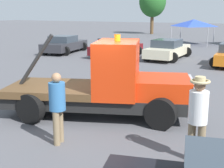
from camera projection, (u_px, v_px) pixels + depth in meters
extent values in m
plane|color=#545459|center=(98.00, 115.00, 9.77)|extent=(160.00, 160.00, 0.00)
cube|color=black|center=(98.00, 99.00, 9.65)|extent=(5.83, 3.57, 0.35)
cube|color=red|center=(163.00, 87.00, 9.30)|extent=(2.04, 2.15, 0.55)
cube|color=silver|center=(191.00, 88.00, 9.20)|extent=(0.72, 1.78, 0.50)
cube|color=red|center=(117.00, 68.00, 9.35)|extent=(1.82, 2.33, 1.62)
cube|color=brown|center=(54.00, 88.00, 9.77)|extent=(3.29, 2.84, 0.22)
cylinder|color=black|center=(36.00, 60.00, 9.63)|extent=(1.16, 0.51, 1.63)
cylinder|color=orange|center=(117.00, 38.00, 9.15)|extent=(0.18, 0.18, 0.20)
cylinder|color=black|center=(159.00, 95.00, 10.37)|extent=(0.88, 0.26, 0.88)
cylinder|color=black|center=(161.00, 114.00, 8.49)|extent=(0.88, 0.26, 0.88)
cylinder|color=black|center=(52.00, 92.00, 10.84)|extent=(0.88, 0.26, 0.88)
cylinder|color=black|center=(30.00, 109.00, 8.97)|extent=(0.88, 0.26, 0.88)
cylinder|color=#847051|center=(191.00, 141.00, 6.72)|extent=(0.16, 0.16, 0.88)
cylinder|color=#847051|center=(201.00, 144.00, 6.59)|extent=(0.16, 0.16, 0.88)
cylinder|color=white|center=(198.00, 107.00, 6.48)|extent=(0.40, 0.40, 0.70)
sphere|color=brown|center=(200.00, 85.00, 6.37)|extent=(0.24, 0.24, 0.24)
torus|color=tan|center=(200.00, 81.00, 6.35)|extent=(0.42, 0.42, 0.06)
cylinder|color=tan|center=(200.00, 79.00, 6.34)|extent=(0.21, 0.21, 0.11)
cylinder|color=#847051|center=(60.00, 125.00, 7.69)|extent=(0.16, 0.16, 0.86)
cylinder|color=#847051|center=(56.00, 128.00, 7.49)|extent=(0.16, 0.16, 0.86)
cylinder|color=teal|center=(57.00, 96.00, 7.41)|extent=(0.39, 0.39, 0.68)
sphere|color=#A87A56|center=(56.00, 78.00, 7.31)|extent=(0.23, 0.23, 0.23)
cube|color=#2D2D33|center=(65.00, 46.00, 24.44)|extent=(2.50, 4.96, 0.60)
cube|color=#333D47|center=(63.00, 39.00, 24.10)|extent=(1.88, 2.21, 0.50)
cylinder|color=black|center=(64.00, 46.00, 26.25)|extent=(0.68, 0.22, 0.68)
cylinder|color=black|center=(83.00, 46.00, 25.71)|extent=(0.68, 0.22, 0.68)
cylinder|color=black|center=(45.00, 50.00, 23.26)|extent=(0.68, 0.22, 0.68)
cylinder|color=black|center=(66.00, 51.00, 22.73)|extent=(0.68, 0.22, 0.68)
cube|color=maroon|center=(116.00, 49.00, 22.17)|extent=(2.52, 4.51, 0.60)
cube|color=#333D47|center=(115.00, 42.00, 21.88)|extent=(1.90, 2.03, 0.50)
cylinder|color=black|center=(118.00, 49.00, 23.86)|extent=(0.68, 0.22, 0.68)
cylinder|color=black|center=(138.00, 51.00, 22.85)|extent=(0.68, 0.22, 0.68)
cylinder|color=black|center=(94.00, 53.00, 21.58)|extent=(0.68, 0.22, 0.68)
cylinder|color=black|center=(115.00, 55.00, 20.57)|extent=(0.68, 0.22, 0.68)
cube|color=beige|center=(168.00, 51.00, 21.20)|extent=(1.97, 4.77, 0.60)
cube|color=#333D47|center=(167.00, 43.00, 20.87)|extent=(1.66, 2.03, 0.50)
cylinder|color=black|center=(164.00, 51.00, 23.01)|extent=(0.68, 0.22, 0.68)
cylinder|color=black|center=(187.00, 52.00, 22.20)|extent=(0.68, 0.22, 0.68)
cylinder|color=black|center=(147.00, 56.00, 20.28)|extent=(0.68, 0.22, 0.68)
cylinder|color=black|center=(173.00, 58.00, 19.47)|extent=(0.68, 0.22, 0.68)
cylinder|color=black|center=(222.00, 55.00, 20.49)|extent=(0.68, 0.22, 0.68)
cylinder|color=black|center=(216.00, 62.00, 17.69)|extent=(0.68, 0.22, 0.68)
cylinder|color=#9E9EA3|center=(171.00, 36.00, 29.76)|extent=(0.07, 0.07, 1.74)
cylinder|color=#9E9EA3|center=(208.00, 37.00, 28.27)|extent=(0.07, 0.07, 1.74)
cylinder|color=#9E9EA3|center=(180.00, 34.00, 32.71)|extent=(0.07, 0.07, 1.74)
cylinder|color=#9E9EA3|center=(214.00, 35.00, 31.22)|extent=(0.07, 0.07, 1.74)
pyramid|color=#2D4CB7|center=(194.00, 23.00, 30.21)|extent=(3.39, 3.39, 0.68)
cylinder|color=brown|center=(152.00, 26.00, 44.34)|extent=(0.47, 0.47, 2.35)
ellipsoid|color=#235B23|center=(153.00, 1.00, 43.58)|extent=(3.75, 3.75, 4.36)
cube|color=black|center=(193.00, 96.00, 11.83)|extent=(0.40, 0.40, 0.04)
cone|color=orange|center=(194.00, 90.00, 11.77)|extent=(0.36, 0.36, 0.55)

